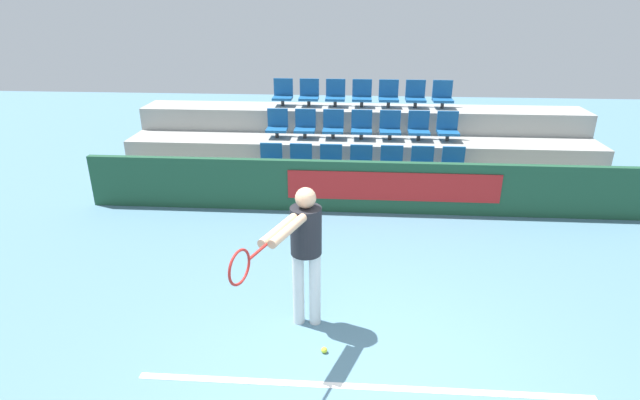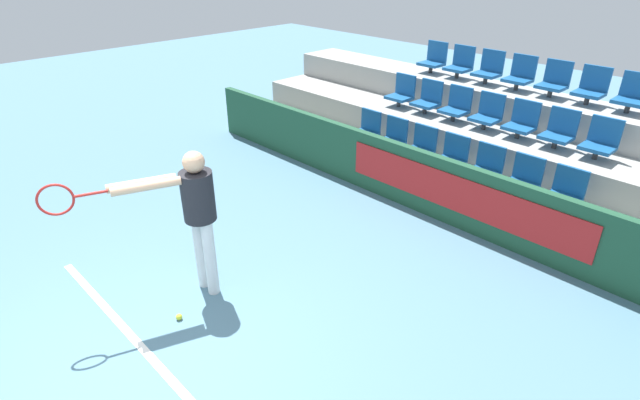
{
  "view_description": "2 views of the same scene",
  "coord_description": "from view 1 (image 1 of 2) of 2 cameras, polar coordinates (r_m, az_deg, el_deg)",
  "views": [
    {
      "loc": [
        -0.14,
        -3.65,
        3.52
      ],
      "look_at": [
        -0.57,
        2.47,
        0.97
      ],
      "focal_mm": 28.0,
      "sensor_mm": 36.0,
      "label": 1
    },
    {
      "loc": [
        3.51,
        -1.16,
        3.51
      ],
      "look_at": [
        -0.16,
        2.42,
        0.82
      ],
      "focal_mm": 28.0,
      "sensor_mm": 36.0,
      "label": 2
    }
  ],
  "objects": [
    {
      "name": "bleacher_tier_middle",
      "position": [
        9.9,
        4.64,
        4.39
      ],
      "size": [
        9.1,
        0.89,
        0.89
      ],
      "color": "#9E9E99",
      "rests_on": "ground"
    },
    {
      "name": "ground_plane",
      "position": [
        5.07,
        4.8,
        -21.47
      ],
      "size": [
        30.0,
        30.0,
        0.0
      ],
      "primitive_type": "plane",
      "color": "slate"
    },
    {
      "name": "stadium_chair_0",
      "position": [
        9.21,
        -5.65,
        4.53
      ],
      "size": [
        0.4,
        0.36,
        0.54
      ],
      "color": "#333333",
      "rests_on": "bleacher_tier_front"
    },
    {
      "name": "stadium_chair_11",
      "position": [
        9.84,
        8.01,
        8.3
      ],
      "size": [
        0.4,
        0.36,
        0.54
      ],
      "color": "#333333",
      "rests_on": "bleacher_tier_middle"
    },
    {
      "name": "stadium_chair_10",
      "position": [
        9.82,
        4.77,
        8.4
      ],
      "size": [
        0.4,
        0.36,
        0.54
      ],
      "color": "#333333",
      "rests_on": "bleacher_tier_middle"
    },
    {
      "name": "stadium_chair_16",
      "position": [
        10.6,
        1.77,
        11.98
      ],
      "size": [
        0.4,
        0.36,
        0.54
      ],
      "color": "#333333",
      "rests_on": "bleacher_tier_back"
    },
    {
      "name": "stadium_chair_18",
      "position": [
        10.62,
        7.85,
        11.8
      ],
      "size": [
        0.4,
        0.36,
        0.54
      ],
      "color": "#333333",
      "rests_on": "bleacher_tier_back"
    },
    {
      "name": "stadium_chair_15",
      "position": [
        10.64,
        -1.26,
        12.02
      ],
      "size": [
        0.4,
        0.36,
        0.54
      ],
      "color": "#333333",
      "rests_on": "bleacher_tier_back"
    },
    {
      "name": "stadium_chair_19",
      "position": [
        10.67,
        10.86,
        11.66
      ],
      "size": [
        0.4,
        0.36,
        0.54
      ],
      "color": "#333333",
      "rests_on": "bleacher_tier_back"
    },
    {
      "name": "tennis_ball",
      "position": [
        5.5,
        0.48,
        -16.77
      ],
      "size": [
        0.07,
        0.07,
        0.07
      ],
      "color": "#CCDB33",
      "rests_on": "ground"
    },
    {
      "name": "stadium_chair_6",
      "position": [
        9.26,
        15.01,
        3.96
      ],
      "size": [
        0.4,
        0.36,
        0.54
      ],
      "color": "#333333",
      "rests_on": "bleacher_tier_front"
    },
    {
      "name": "bleacher_tier_back",
      "position": [
        10.69,
        4.66,
        7.0
      ],
      "size": [
        9.1,
        0.89,
        1.33
      ],
      "color": "#9E9E99",
      "rests_on": "ground"
    },
    {
      "name": "stadium_chair_2",
      "position": [
        9.09,
        1.23,
        4.4
      ],
      "size": [
        0.4,
        0.36,
        0.54
      ],
      "color": "#333333",
      "rests_on": "bleacher_tier_front"
    },
    {
      "name": "stadium_chair_8",
      "position": [
        9.86,
        -1.71,
        8.54
      ],
      "size": [
        0.4,
        0.36,
        0.54
      ],
      "color": "#333333",
      "rests_on": "bleacher_tier_middle"
    },
    {
      "name": "stadium_chair_20",
      "position": [
        10.75,
        13.83,
        11.5
      ],
      "size": [
        0.4,
        0.36,
        0.54
      ],
      "color": "#333333",
      "rests_on": "bleacher_tier_back"
    },
    {
      "name": "stadium_chair_5",
      "position": [
        9.17,
        11.63,
        4.09
      ],
      "size": [
        0.4,
        0.36,
        0.54
      ],
      "color": "#333333",
      "rests_on": "bleacher_tier_front"
    },
    {
      "name": "stadium_chair_12",
      "position": [
        9.9,
        11.22,
        8.16
      ],
      "size": [
        0.4,
        0.36,
        0.54
      ],
      "color": "#333333",
      "rests_on": "bleacher_tier_middle"
    },
    {
      "name": "stadium_chair_3",
      "position": [
        9.08,
        4.71,
        4.31
      ],
      "size": [
        0.4,
        0.36,
        0.54
      ],
      "color": "#333333",
      "rests_on": "bleacher_tier_front"
    },
    {
      "name": "stadium_chair_14",
      "position": [
        10.7,
        -4.26,
        12.03
      ],
      "size": [
        0.4,
        0.36,
        0.54
      ],
      "color": "#333333",
      "rests_on": "bleacher_tier_back"
    },
    {
      "name": "stadium_chair_9",
      "position": [
        9.83,
        1.52,
        8.48
      ],
      "size": [
        0.4,
        0.36,
        0.54
      ],
      "color": "#333333",
      "rests_on": "bleacher_tier_middle"
    },
    {
      "name": "tennis_player",
      "position": [
        5.33,
        -1.95,
        -5.07
      ],
      "size": [
        0.68,
        1.52,
        1.66
      ],
      "rotation": [
        0.0,
        0.0,
        -0.35
      ],
      "color": "silver",
      "rests_on": "ground"
    },
    {
      "name": "stadium_chair_13",
      "position": [
        9.98,
        14.38,
        8.01
      ],
      "size": [
        0.4,
        0.36,
        0.54
      ],
      "color": "#333333",
      "rests_on": "bleacher_tier_middle"
    },
    {
      "name": "bleacher_tier_front",
      "position": [
        9.13,
        4.63,
        1.32
      ],
      "size": [
        9.1,
        0.89,
        0.44
      ],
      "color": "#9E9E99",
      "rests_on": "ground"
    },
    {
      "name": "stadium_chair_4",
      "position": [
        9.11,
        8.19,
        4.21
      ],
      "size": [
        0.4,
        0.36,
        0.54
      ],
      "color": "#333333",
      "rests_on": "bleacher_tier_front"
    },
    {
      "name": "barrier_wall",
      "position": [
        8.56,
        4.79,
        1.51
      ],
      "size": [
        9.5,
        0.14,
        0.91
      ],
      "color": "#1E4C33",
      "rests_on": "ground"
    },
    {
      "name": "stadium_chair_1",
      "position": [
        9.13,
        -2.23,
        4.47
      ],
      "size": [
        0.4,
        0.36,
        0.54
      ],
      "color": "#333333",
      "rests_on": "bleacher_tier_front"
    },
    {
      "name": "stadium_chair_17",
      "position": [
        10.6,
        4.81,
        11.91
      ],
      "size": [
        0.4,
        0.36,
        0.54
      ],
      "color": "#333333",
      "rests_on": "bleacher_tier_back"
    },
    {
      "name": "court_baseline",
      "position": [
        5.16,
        4.79,
        -20.48
      ],
      "size": [
        4.4,
        0.08,
        0.01
      ],
      "color": "white",
      "rests_on": "ground"
    },
    {
      "name": "stadium_chair_7",
      "position": [
        9.93,
        -4.91,
        8.56
      ],
      "size": [
        0.4,
        0.36,
        0.54
      ],
      "color": "#333333",
      "rests_on": "bleacher_tier_middle"
    }
  ]
}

